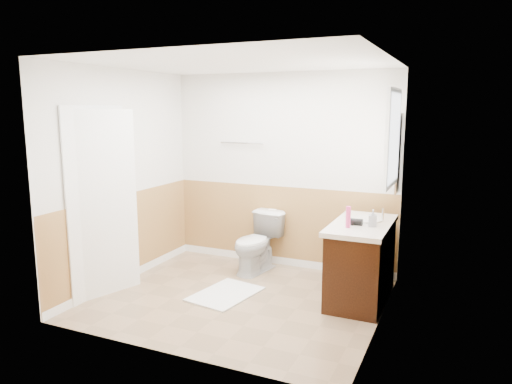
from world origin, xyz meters
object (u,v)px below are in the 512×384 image
at_px(toilet, 257,243).
at_px(lotion_bottle, 348,217).
at_px(bath_mat, 225,294).
at_px(vanity_cabinet, 361,264).
at_px(soap_dispenser, 373,218).

height_order(toilet, lotion_bottle, lotion_bottle).
bearing_deg(lotion_bottle, bath_mat, -169.51).
bearing_deg(bath_mat, vanity_cabinet, 19.55).
distance_m(vanity_cabinet, lotion_bottle, 0.62).
xyz_separation_m(toilet, soap_dispenser, (1.51, -0.47, 0.56)).
xyz_separation_m(bath_mat, soap_dispenser, (1.51, 0.39, 0.93)).
distance_m(bath_mat, vanity_cabinet, 1.53).
distance_m(bath_mat, lotion_bottle, 1.62).
height_order(toilet, bath_mat, toilet).
relative_size(bath_mat, soap_dispenser, 4.55).
xyz_separation_m(bath_mat, lotion_bottle, (1.29, 0.24, 0.95)).
height_order(bath_mat, soap_dispenser, soap_dispenser).
bearing_deg(bath_mat, soap_dispenser, 14.41).
distance_m(toilet, vanity_cabinet, 1.44).
relative_size(lotion_bottle, soap_dispenser, 1.25).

